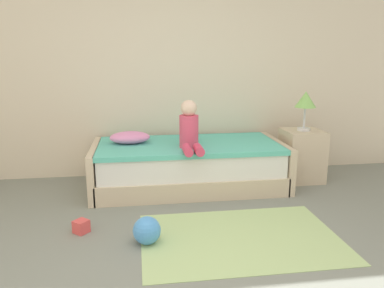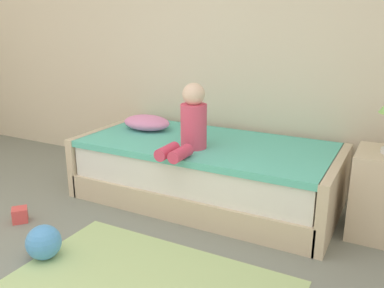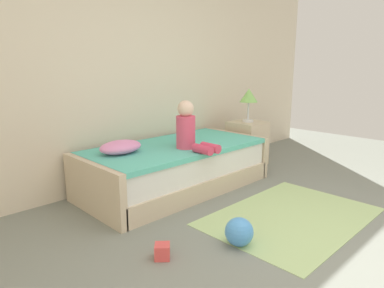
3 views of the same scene
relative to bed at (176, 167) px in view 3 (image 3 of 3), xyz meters
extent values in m
plane|color=gray|center=(-0.20, -2.00, -0.25)|extent=(9.20, 9.20, 0.00)
cube|color=beige|center=(-0.20, 0.60, 1.20)|extent=(7.20, 0.10, 2.90)
cube|color=beige|center=(0.00, 0.00, -0.15)|extent=(2.00, 1.00, 0.20)
cube|color=white|center=(0.00, 0.00, 0.08)|extent=(1.94, 0.94, 0.25)
cube|color=#59C6B2|center=(0.00, 0.00, 0.23)|extent=(1.98, 0.98, 0.05)
cube|color=beige|center=(-1.02, 0.00, 0.00)|extent=(0.07, 1.00, 0.50)
cube|color=beige|center=(1.02, 0.00, 0.00)|extent=(0.07, 1.00, 0.50)
cube|color=beige|center=(1.35, 0.04, 0.05)|extent=(0.44, 0.44, 0.60)
cylinder|color=silver|center=(1.35, 0.04, 0.37)|extent=(0.15, 0.15, 0.03)
cylinder|color=silver|center=(1.35, 0.04, 0.50)|extent=(0.02, 0.02, 0.24)
cone|color=#8CCC66|center=(1.35, 0.04, 0.71)|extent=(0.24, 0.24, 0.18)
cylinder|color=#E04C6B|center=(-0.02, -0.18, 0.42)|extent=(0.20, 0.20, 0.34)
sphere|color=beige|center=(-0.02, -0.18, 0.67)|extent=(0.17, 0.17, 0.17)
cylinder|color=#D83F60|center=(-0.08, -0.48, 0.30)|extent=(0.09, 0.22, 0.09)
cylinder|color=#D83F60|center=(0.03, -0.48, 0.30)|extent=(0.09, 0.22, 0.09)
ellipsoid|color=#EA8CC6|center=(-0.64, 0.10, 0.32)|extent=(0.44, 0.30, 0.13)
sphere|color=#4C99E5|center=(-0.51, -1.28, -0.14)|extent=(0.22, 0.22, 0.22)
cube|color=#B2D189|center=(0.24, -1.30, -0.24)|extent=(1.60, 1.10, 0.01)
cube|color=#E54C4C|center=(-1.05, -1.01, -0.19)|extent=(0.15, 0.15, 0.11)
camera|label=1|loc=(-0.55, -4.03, 1.20)|focal=35.33mm
camera|label=2|loc=(1.39, -2.87, 1.20)|focal=38.54mm
camera|label=3|loc=(-2.46, -2.75, 1.10)|focal=32.28mm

